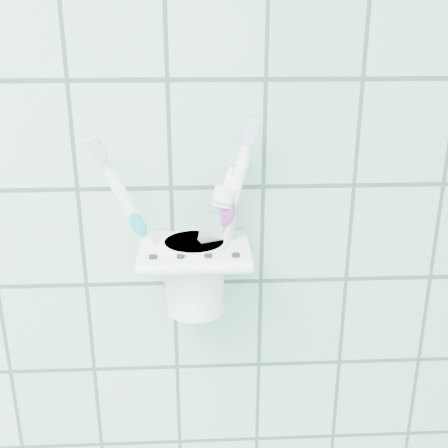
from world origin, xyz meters
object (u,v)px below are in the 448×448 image
object	(u,v)px
toothbrush_blue	(205,228)
toothpaste_tube	(199,240)
toothbrush_pink	(179,215)
toothbrush_orange	(202,213)
holder_bracket	(195,252)
cup	(195,273)

from	to	relation	value
toothbrush_blue	toothpaste_tube	distance (m)	0.01
toothbrush_pink	toothbrush_orange	distance (m)	0.03
toothbrush_pink	holder_bracket	bearing A→B (deg)	-23.59
toothpaste_tube	toothbrush_blue	bearing A→B (deg)	3.01
holder_bracket	toothbrush_pink	size ratio (longest dim) A/B	0.58
toothbrush_orange	toothbrush_blue	bearing A→B (deg)	-54.13
holder_bracket	toothpaste_tube	bearing A→B (deg)	-27.46
toothbrush_pink	toothbrush_blue	xyz separation A→B (m)	(0.03, -0.00, -0.01)
cup	toothpaste_tube	xyz separation A→B (m)	(0.01, -0.01, 0.04)
cup	toothbrush_pink	bearing A→B (deg)	178.49
toothbrush_pink	toothpaste_tube	bearing A→B (deg)	-27.06
cup	toothbrush_orange	bearing A→B (deg)	12.31
cup	toothbrush_blue	xyz separation A→B (m)	(0.01, -0.00, 0.05)
toothbrush_orange	holder_bracket	bearing A→B (deg)	-136.10
holder_bracket	cup	size ratio (longest dim) A/B	1.41
toothbrush_pink	toothpaste_tube	xyz separation A→B (m)	(0.02, -0.01, -0.03)
holder_bracket	cup	bearing A→B (deg)	92.80
holder_bracket	toothbrush_pink	distance (m)	0.05
cup	toothbrush_blue	distance (m)	0.06
toothbrush_orange	toothpaste_tube	size ratio (longest dim) A/B	1.45
cup	holder_bracket	bearing A→B (deg)	-87.20
holder_bracket	toothbrush_pink	xyz separation A→B (m)	(-0.02, 0.00, 0.04)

